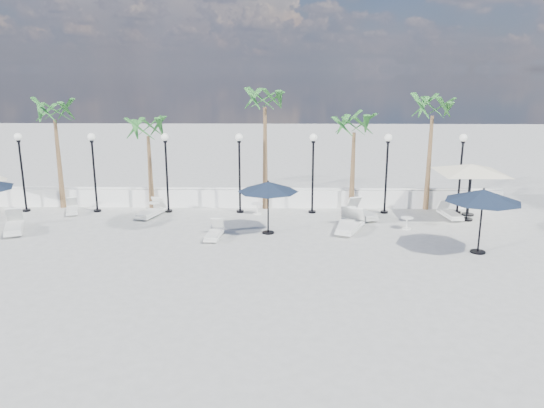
{
  "coord_description": "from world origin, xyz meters",
  "views": [
    {
      "loc": [
        2.02,
        -18.37,
        6.75
      ],
      "look_at": [
        1.63,
        2.27,
        1.5
      ],
      "focal_mm": 35.0,
      "sensor_mm": 36.0,
      "label": 1
    }
  ],
  "objects_px": {
    "lounger_1": "(14,226)",
    "parasol_cream_sq_b": "(472,164)",
    "lounger_3": "(151,212)",
    "lounger_8": "(450,213)",
    "parasol_navy_mid": "(268,187)",
    "lounger_5": "(214,233)",
    "parasol_cream_sq_a": "(471,164)",
    "lounger_4": "(347,223)",
    "lounger_6": "(362,212)",
    "lounger_7": "(350,226)",
    "lounger_2": "(72,209)",
    "parasol_navy_right": "(483,196)"
  },
  "relations": [
    {
      "from": "lounger_3",
      "to": "parasol_navy_right",
      "type": "height_order",
      "value": "parasol_navy_right"
    },
    {
      "from": "lounger_3",
      "to": "lounger_4",
      "type": "bearing_deg",
      "value": 5.11
    },
    {
      "from": "lounger_3",
      "to": "parasol_cream_sq_a",
      "type": "bearing_deg",
      "value": 15.59
    },
    {
      "from": "lounger_1",
      "to": "lounger_5",
      "type": "relative_size",
      "value": 1.3
    },
    {
      "from": "lounger_3",
      "to": "lounger_5",
      "type": "bearing_deg",
      "value": -26.81
    },
    {
      "from": "lounger_2",
      "to": "parasol_navy_mid",
      "type": "xyz_separation_m",
      "value": [
        9.58,
        -3.08,
        1.81
      ]
    },
    {
      "from": "lounger_7",
      "to": "parasol_navy_mid",
      "type": "height_order",
      "value": "parasol_navy_mid"
    },
    {
      "from": "lounger_7",
      "to": "lounger_4",
      "type": "bearing_deg",
      "value": 133.69
    },
    {
      "from": "lounger_6",
      "to": "lounger_7",
      "type": "bearing_deg",
      "value": -130.91
    },
    {
      "from": "lounger_2",
      "to": "parasol_navy_right",
      "type": "distance_m",
      "value": 18.53
    },
    {
      "from": "lounger_8",
      "to": "parasol_cream_sq_a",
      "type": "relative_size",
      "value": 0.32
    },
    {
      "from": "lounger_1",
      "to": "parasol_cream_sq_b",
      "type": "xyz_separation_m",
      "value": [
        20.34,
        3.11,
        2.18
      ]
    },
    {
      "from": "lounger_5",
      "to": "parasol_navy_mid",
      "type": "height_order",
      "value": "parasol_navy_mid"
    },
    {
      "from": "lounger_5",
      "to": "parasol_cream_sq_b",
      "type": "xyz_separation_m",
      "value": [
        11.67,
        3.79,
        2.24
      ]
    },
    {
      "from": "parasol_navy_mid",
      "to": "parasol_cream_sq_a",
      "type": "xyz_separation_m",
      "value": [
        9.1,
        2.21,
        0.59
      ]
    },
    {
      "from": "lounger_8",
      "to": "lounger_7",
      "type": "bearing_deg",
      "value": -163.16
    },
    {
      "from": "parasol_cream_sq_a",
      "to": "parasol_cream_sq_b",
      "type": "distance_m",
      "value": 0.95
    },
    {
      "from": "lounger_3",
      "to": "parasol_cream_sq_b",
      "type": "height_order",
      "value": "parasol_cream_sq_b"
    },
    {
      "from": "lounger_4",
      "to": "lounger_5",
      "type": "bearing_deg",
      "value": -154.43
    },
    {
      "from": "lounger_2",
      "to": "lounger_6",
      "type": "xyz_separation_m",
      "value": [
        13.9,
        -0.57,
        0.05
      ]
    },
    {
      "from": "parasol_cream_sq_a",
      "to": "lounger_4",
      "type": "bearing_deg",
      "value": -164.77
    },
    {
      "from": "lounger_1",
      "to": "lounger_3",
      "type": "relative_size",
      "value": 1.11
    },
    {
      "from": "lounger_5",
      "to": "lounger_6",
      "type": "relative_size",
      "value": 0.81
    },
    {
      "from": "lounger_3",
      "to": "parasol_cream_sq_a",
      "type": "height_order",
      "value": "parasol_cream_sq_a"
    },
    {
      "from": "lounger_4",
      "to": "parasol_navy_mid",
      "type": "xyz_separation_m",
      "value": [
        -3.4,
        -0.65,
        1.75
      ]
    },
    {
      "from": "lounger_7",
      "to": "parasol_navy_right",
      "type": "bearing_deg",
      "value": -5.85
    },
    {
      "from": "lounger_3",
      "to": "lounger_7",
      "type": "xyz_separation_m",
      "value": [
        9.11,
        -2.21,
        0.03
      ]
    },
    {
      "from": "lounger_3",
      "to": "lounger_8",
      "type": "relative_size",
      "value": 1.09
    },
    {
      "from": "lounger_2",
      "to": "lounger_4",
      "type": "distance_m",
      "value": 13.21
    },
    {
      "from": "lounger_8",
      "to": "parasol_navy_right",
      "type": "relative_size",
      "value": 0.66
    },
    {
      "from": "parasol_navy_right",
      "to": "parasol_cream_sq_a",
      "type": "relative_size",
      "value": 0.49
    },
    {
      "from": "lounger_1",
      "to": "lounger_3",
      "type": "height_order",
      "value": "lounger_1"
    },
    {
      "from": "lounger_8",
      "to": "parasol_navy_mid",
      "type": "relative_size",
      "value": 0.72
    },
    {
      "from": "parasol_navy_mid",
      "to": "parasol_cream_sq_a",
      "type": "distance_m",
      "value": 9.38
    },
    {
      "from": "lounger_3",
      "to": "lounger_2",
      "type": "bearing_deg",
      "value": -171.41
    },
    {
      "from": "lounger_2",
      "to": "parasol_navy_mid",
      "type": "height_order",
      "value": "parasol_navy_mid"
    },
    {
      "from": "lounger_2",
      "to": "lounger_3",
      "type": "relative_size",
      "value": 0.84
    },
    {
      "from": "lounger_7",
      "to": "parasol_cream_sq_a",
      "type": "xyz_separation_m",
      "value": [
        5.58,
        1.9,
        2.33
      ]
    },
    {
      "from": "lounger_1",
      "to": "lounger_2",
      "type": "distance_m",
      "value": 3.38
    },
    {
      "from": "lounger_5",
      "to": "lounger_1",
      "type": "bearing_deg",
      "value": -179.5
    },
    {
      "from": "lounger_1",
      "to": "parasol_navy_right",
      "type": "height_order",
      "value": "parasol_navy_right"
    },
    {
      "from": "lounger_4",
      "to": "parasol_cream_sq_b",
      "type": "height_order",
      "value": "parasol_cream_sq_b"
    },
    {
      "from": "lounger_5",
      "to": "lounger_8",
      "type": "bearing_deg",
      "value": 22.05
    },
    {
      "from": "lounger_5",
      "to": "lounger_8",
      "type": "height_order",
      "value": "lounger_8"
    },
    {
      "from": "lounger_5",
      "to": "lounger_7",
      "type": "relative_size",
      "value": 0.78
    },
    {
      "from": "lounger_1",
      "to": "lounger_7",
      "type": "relative_size",
      "value": 1.01
    },
    {
      "from": "lounger_3",
      "to": "lounger_6",
      "type": "height_order",
      "value": "lounger_6"
    },
    {
      "from": "lounger_2",
      "to": "lounger_8",
      "type": "relative_size",
      "value": 0.92
    },
    {
      "from": "lounger_4",
      "to": "lounger_2",
      "type": "bearing_deg",
      "value": -178.8
    },
    {
      "from": "lounger_5",
      "to": "lounger_7",
      "type": "bearing_deg",
      "value": 15.08
    }
  ]
}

